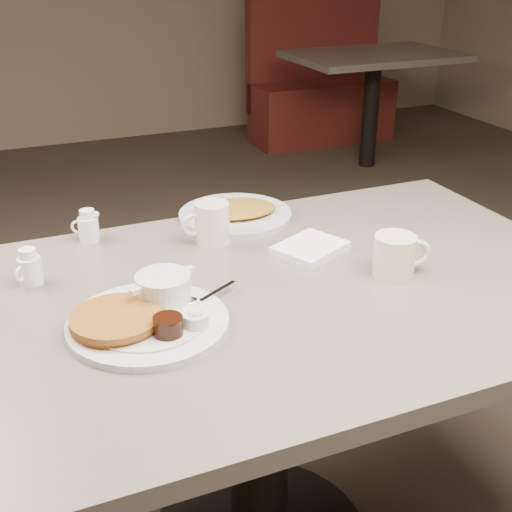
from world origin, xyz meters
name	(u,v)px	position (x,y,z in m)	size (l,w,h in m)	color
diner_table	(260,358)	(0.00, 0.00, 0.58)	(1.50, 0.90, 0.75)	slate
main_plate	(147,313)	(-0.25, -0.04, 0.77)	(0.40, 0.40, 0.07)	silver
coffee_mug_near	(396,255)	(0.30, -0.05, 0.80)	(0.14, 0.11, 0.09)	#F8EBCF
napkin	(310,248)	(0.18, 0.13, 0.76)	(0.19, 0.18, 0.02)	white
coffee_mug_far	(211,223)	(-0.01, 0.27, 0.80)	(0.12, 0.09, 0.10)	white
creamer_left	(29,268)	(-0.43, 0.22, 0.79)	(0.07, 0.06, 0.08)	white
creamer_right	(88,227)	(-0.28, 0.39, 0.79)	(0.07, 0.05, 0.08)	white
hash_plate	(235,213)	(0.10, 0.39, 0.76)	(0.34, 0.34, 0.04)	beige
booth_back_right	(324,88)	(1.93, 3.29, 0.41)	(1.08, 1.26, 1.12)	maroon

